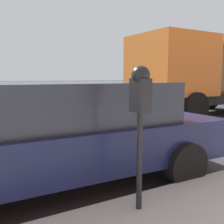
{
  "coord_description": "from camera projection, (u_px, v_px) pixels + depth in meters",
  "views": [
    {
      "loc": [
        -4.66,
        1.81,
        1.53
      ],
      "look_at": [
        -1.92,
        0.25,
        1.11
      ],
      "focal_mm": 42.0,
      "sensor_mm": 36.0,
      "label": 1
    }
  ],
  "objects": [
    {
      "name": "parking_meter",
      "position": [
        140.0,
        101.0,
        2.64
      ],
      "size": [
        0.21,
        0.19,
        1.51
      ],
      "color": "black",
      "rests_on": "sidewalk"
    },
    {
      "name": "ground_plane",
      "position": [
        74.0,
        156.0,
        5.11
      ],
      "size": [
        220.0,
        220.0,
        0.0
      ],
      "primitive_type": "plane",
      "color": "#333335"
    },
    {
      "name": "dump_truck",
      "position": [
        223.0,
        73.0,
        11.14
      ],
      "size": [
        2.87,
        8.54,
        3.03
      ],
      "rotation": [
        0.0,
        0.0,
        0.02
      ],
      "color": "black",
      "rests_on": "ground_plane"
    },
    {
      "name": "car_navy",
      "position": [
        63.0,
        131.0,
        3.74
      ],
      "size": [
        2.22,
        4.88,
        1.46
      ],
      "rotation": [
        0.0,
        0.0,
        -0.02
      ],
      "color": "#14193D",
      "rests_on": "ground_plane"
    }
  ]
}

